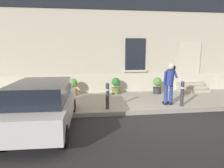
{
  "coord_description": "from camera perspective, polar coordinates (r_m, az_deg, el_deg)",
  "views": [
    {
      "loc": [
        -2.81,
        -6.51,
        2.47
      ],
      "look_at": [
        -1.65,
        1.6,
        1.1
      ],
      "focal_mm": 33.42,
      "sensor_mm": 36.0,
      "label": 1
    }
  ],
  "objects": [
    {
      "name": "bollard_far_left",
      "position": [
        8.11,
        -1.25,
        -3.02
      ],
      "size": [
        0.15,
        0.15,
        1.04
      ],
      "color": "#333338",
      "rests_on": "sidewalk"
    },
    {
      "name": "ground_plane",
      "position": [
        7.51,
        14.58,
        -10.03
      ],
      "size": [
        80.0,
        80.0,
        0.0
      ],
      "primitive_type": "plane",
      "color": "#232326"
    },
    {
      "name": "planter_terracotta",
      "position": [
        10.7,
        -10.5,
        -0.71
      ],
      "size": [
        0.44,
        0.44,
        0.86
      ],
      "color": "#B25B38",
      "rests_on": "sidewalk"
    },
    {
      "name": "planter_olive",
      "position": [
        10.88,
        1.06,
        -0.38
      ],
      "size": [
        0.44,
        0.44,
        0.86
      ],
      "color": "#606B38",
      "rests_on": "sidewalk"
    },
    {
      "name": "planter_cream",
      "position": [
        10.81,
        -22.17,
        -1.15
      ],
      "size": [
        0.44,
        0.44,
        0.86
      ],
      "color": "beige",
      "rests_on": "sidewalk"
    },
    {
      "name": "planter_charcoal",
      "position": [
        11.23,
        12.31,
        -0.29
      ],
      "size": [
        0.44,
        0.44,
        0.86
      ],
      "color": "#2D2D30",
      "rests_on": "sidewalk"
    },
    {
      "name": "bollard_near_person",
      "position": [
        9.01,
        18.64,
        -2.26
      ],
      "size": [
        0.15,
        0.15,
        1.04
      ],
      "color": "#333338",
      "rests_on": "sidewalk"
    },
    {
      "name": "hatchback_car_silver",
      "position": [
        6.8,
        -18.55,
        -5.32
      ],
      "size": [
        1.92,
        4.13,
        1.5
      ],
      "color": "#B7B7BF",
      "rests_on": "ground"
    },
    {
      "name": "entrance_stoop",
      "position": [
        12.51,
        20.96,
        -0.96
      ],
      "size": [
        1.58,
        0.96,
        0.48
      ],
      "color": "#9E998E",
      "rests_on": "sidewalk"
    },
    {
      "name": "building_facade",
      "position": [
        12.2,
        5.46,
        15.36
      ],
      "size": [
        24.0,
        1.52,
        7.5
      ],
      "color": "#B2AD9E",
      "rests_on": "ground"
    },
    {
      "name": "curb_edge",
      "position": [
        8.32,
        12.1,
        -7.46
      ],
      "size": [
        24.0,
        0.12,
        0.15
      ],
      "primitive_type": "cube",
      "color": "gray",
      "rests_on": "ground"
    },
    {
      "name": "sidewalk",
      "position": [
        10.02,
        8.43,
        -4.45
      ],
      "size": [
        24.0,
        3.6,
        0.15
      ],
      "primitive_type": "cube",
      "color": "#99968E",
      "rests_on": "ground"
    },
    {
      "name": "person_on_phone",
      "position": [
        8.96,
        15.44,
        0.67
      ],
      "size": [
        0.51,
        0.5,
        1.74
      ],
      "rotation": [
        0.0,
        0.0,
        0.24
      ],
      "color": "navy",
      "rests_on": "sidewalk"
    }
  ]
}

